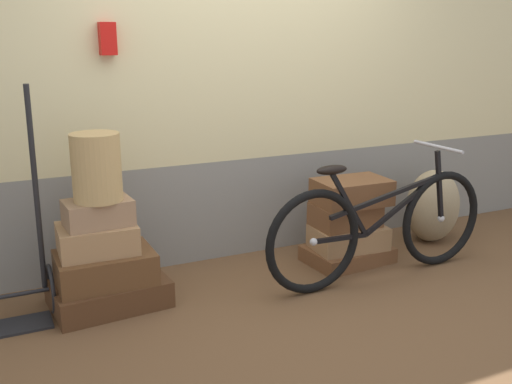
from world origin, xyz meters
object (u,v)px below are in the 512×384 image
Objects in this scene: suitcase_4 at (347,254)px; suitcase_7 at (352,192)px; suitcase_5 at (348,237)px; luggage_trolley at (15,269)px; bicycle at (381,227)px; suitcase_3 at (98,213)px; suitcase_2 at (97,239)px; suitcase_1 at (105,267)px; wicker_basket at (96,167)px; suitcase_0 at (109,292)px; suitcase_6 at (345,215)px; burlap_sack at (433,206)px.

suitcase_4 is 0.47m from suitcase_7.
luggage_trolley is (-2.25, 0.07, 0.12)m from suitcase_5.
suitcase_4 is at bearing 94.19° from bicycle.
suitcase_3 is 1.85m from suitcase_4.
bicycle is (1.81, -0.37, -0.07)m from suitcase_2.
luggage_trolley reaches higher than suitcase_7.
suitcase_2 reaches higher than suitcase_1.
suitcase_1 reaches higher than suitcase_4.
suitcase_3 is 0.28m from wicker_basket.
suitcase_7 is (1.80, -0.03, 0.09)m from suitcase_2.
luggage_trolley is (-0.49, 0.04, -0.56)m from wicker_basket.
suitcase_6 is at bearing -4.93° from suitcase_0.
suitcase_2 is at bearing -177.05° from suitcase_5.
suitcase_5 is (1.78, -0.04, -0.25)m from suitcase_2.
suitcase_0 is at bearing 59.65° from suitcase_1.
suitcase_2 is 1.76m from suitcase_6.
suitcase_1 is 0.98× the size of burlap_sack.
suitcase_6 is 0.89× the size of suitcase_7.
suitcase_6 is at bearing -4.08° from suitcase_3.
suitcase_6 is 0.26× the size of bicycle.
suitcase_0 is 0.80m from wicker_basket.
suitcase_5 is at bearing -150.22° from suitcase_7.
suitcase_4 is 1.30× the size of suitcase_6.
suitcase_0 is 1.50× the size of suitcase_2.
luggage_trolley is (-2.27, 0.05, -0.22)m from suitcase_7.
suitcase_7 is at bearing 91.99° from bicycle.
suitcase_2 is 1.85m from bicycle.
luggage_trolley reaches higher than suitcase_5.
suitcase_7 is 0.38m from bicycle.
burlap_sack is at bearing 11.26° from suitcase_5.
wicker_basket is at bearing 168.88° from bicycle.
suitcase_7 is at bearing 32.27° from suitcase_5.
luggage_trolley is (-2.25, 0.05, 0.26)m from suitcase_4.
suitcase_3 is 0.65× the size of suitcase_4.
bicycle is (1.79, -0.36, -0.24)m from suitcase_3.
suitcase_5 is at bearing -125.16° from suitcase_4.
wicker_basket reaches higher than suitcase_1.
suitcase_3 reaches higher than burlap_sack.
wicker_basket reaches higher than suitcase_0.
luggage_trolley is at bearing 172.70° from suitcase_0.
suitcase_3 is (0.02, -0.01, 0.16)m from suitcase_2.
luggage_trolley is at bearing 174.50° from suitcase_4.
suitcase_4 is at bearing -1.35° from luggage_trolley.
suitcase_5 is at bearing -173.12° from burlap_sack.
suitcase_6 reaches higher than suitcase_5.
suitcase_4 is 0.14m from suitcase_5.
suitcase_3 is 0.84× the size of suitcase_6.
suitcase_0 is 0.18m from suitcase_1.
suitcase_1 is at bearing -5.89° from luggage_trolley.
suitcase_3 is 0.97× the size of wicker_basket.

